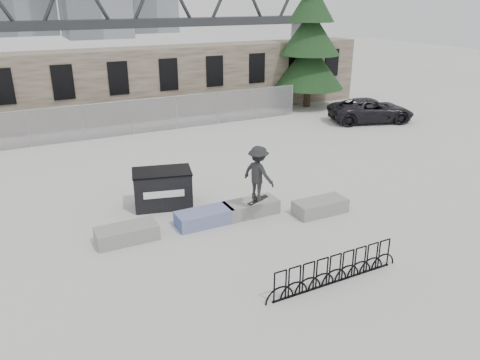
% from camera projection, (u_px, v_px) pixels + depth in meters
% --- Properties ---
extents(ground, '(120.00, 120.00, 0.00)m').
position_uv_depth(ground, '(222.00, 219.00, 16.98)').
color(ground, beige).
rests_on(ground, ground).
extents(stone_wall, '(36.00, 2.58, 4.50)m').
position_uv_depth(stone_wall, '(115.00, 86.00, 29.65)').
color(stone_wall, brown).
rests_on(stone_wall, ground).
extents(chainlink_fence, '(22.06, 0.06, 2.02)m').
position_uv_depth(chainlink_fence, '(131.00, 117.00, 26.99)').
color(chainlink_fence, gray).
rests_on(chainlink_fence, ground).
extents(planter_far_left, '(2.00, 0.90, 0.52)m').
position_uv_depth(planter_far_left, '(127.00, 233.00, 15.35)').
color(planter_far_left, gray).
rests_on(planter_far_left, ground).
extents(planter_center_left, '(2.00, 0.90, 0.52)m').
position_uv_depth(planter_center_left, '(204.00, 217.00, 16.47)').
color(planter_center_left, '#354AA0').
rests_on(planter_center_left, ground).
extents(planter_center_right, '(2.00, 0.90, 0.52)m').
position_uv_depth(planter_center_right, '(251.00, 207.00, 17.25)').
color(planter_center_right, gray).
rests_on(planter_center_right, ground).
extents(planter_offset, '(2.00, 0.90, 0.52)m').
position_uv_depth(planter_offset, '(320.00, 206.00, 17.32)').
color(planter_offset, gray).
rests_on(planter_offset, ground).
extents(dumpster, '(2.44, 1.82, 1.44)m').
position_uv_depth(dumpster, '(163.00, 188.00, 17.77)').
color(dumpster, black).
rests_on(dumpster, ground).
extents(bike_rack, '(4.49, 0.12, 0.90)m').
position_uv_depth(bike_rack, '(335.00, 269.00, 13.01)').
color(bike_rack, black).
rests_on(bike_rack, ground).
extents(spruce_tree, '(5.03, 5.03, 11.50)m').
position_uv_depth(spruce_tree, '(310.00, 40.00, 32.66)').
color(spruce_tree, '#38281E').
rests_on(spruce_tree, ground).
extents(truss_bridge, '(70.00, 3.00, 9.80)m').
position_uv_depth(truss_bridge, '(122.00, 23.00, 65.37)').
color(truss_bridge, '#2D3033').
rests_on(truss_bridge, ground).
extents(suv, '(5.87, 4.01, 1.49)m').
position_uv_depth(suv, '(371.00, 110.00, 29.89)').
color(suv, black).
rests_on(suv, ground).
extents(skateboarder, '(1.14, 1.44, 2.07)m').
position_uv_depth(skateboarder, '(258.00, 173.00, 16.05)').
color(skateboarder, black).
rests_on(skateboarder, ground).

